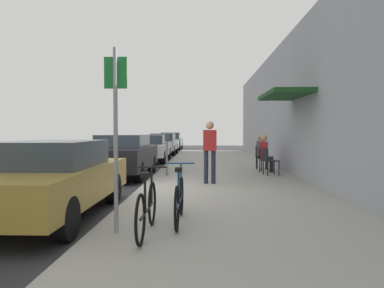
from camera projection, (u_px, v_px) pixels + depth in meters
name	position (u px, v px, depth m)	size (l,w,h in m)	color
ground_plane	(138.00, 193.00, 9.26)	(60.00, 60.00, 0.00)	#2D2D30
sidewalk_slab	(224.00, 180.00, 11.19)	(4.50, 32.00, 0.12)	#9E9B93
building_facade	(305.00, 102.00, 11.02)	(1.40, 32.00, 4.83)	#999EA8
parked_car_0	(51.00, 178.00, 6.62)	(1.80, 4.40, 1.37)	#A58433
parked_car_1	(123.00, 155.00, 12.48)	(1.80, 4.40, 1.42)	black
parked_car_2	(150.00, 148.00, 18.79)	(1.80, 4.40, 1.35)	silver
parked_car_3	(163.00, 143.00, 24.69)	(1.80, 4.40, 1.38)	#B7B7BC
parked_car_4	(171.00, 141.00, 30.69)	(1.80, 4.40, 1.41)	#47514C
parking_meter	(167.00, 152.00, 11.85)	(0.12, 0.10, 1.32)	slate
street_sign	(116.00, 125.00, 5.19)	(0.32, 0.06, 2.60)	gray
bicycle_0	(147.00, 208.00, 5.13)	(0.46, 1.71, 0.90)	black
bicycle_1	(179.00, 200.00, 5.78)	(0.46, 1.71, 0.90)	black
cafe_chair_0	(269.00, 160.00, 11.98)	(0.53, 0.53, 0.87)	black
cafe_chair_1	(264.00, 157.00, 12.96)	(0.55, 0.55, 0.87)	black
seated_patron_1	(266.00, 152.00, 12.93)	(0.51, 0.46, 1.29)	#232838
cafe_chair_2	(260.00, 156.00, 13.91)	(0.53, 0.53, 0.87)	black
seated_patron_2	(261.00, 151.00, 13.89)	(0.49, 0.44, 1.29)	#232838
pedestrian_standing	(210.00, 147.00, 10.05)	(0.36, 0.22, 1.70)	#232838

